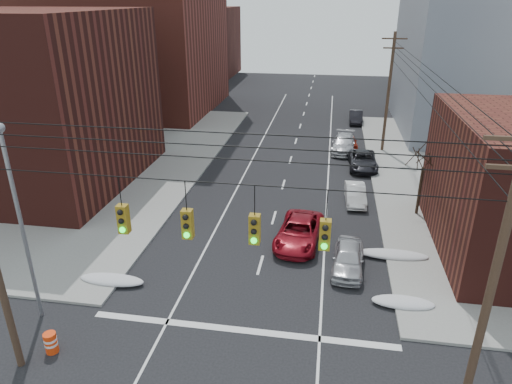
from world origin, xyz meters
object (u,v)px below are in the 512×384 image
(parked_car_e, at_px, (349,141))
(lot_car_b, at_px, (118,148))
(lot_car_a, at_px, (113,159))
(parked_car_d, at_px, (344,144))
(parked_car_a, at_px, (348,258))
(lot_car_d, at_px, (95,160))
(lot_car_c, at_px, (65,155))
(construction_barrel, at_px, (51,342))
(parked_car_f, at_px, (356,117))
(red_pickup, at_px, (299,232))
(parked_car_b, at_px, (355,194))
(parked_car_c, at_px, (363,160))

(parked_car_e, height_order, lot_car_b, lot_car_b)
(lot_car_a, distance_m, lot_car_b, 2.92)
(lot_car_b, bearing_deg, parked_car_d, -100.47)
(parked_car_a, xyz_separation_m, lot_car_d, (-21.39, 12.70, 0.06))
(parked_car_d, xyz_separation_m, parked_car_e, (0.54, 1.48, -0.15))
(lot_car_c, relative_size, construction_barrel, 4.77)
(parked_car_d, height_order, lot_car_d, parked_car_d)
(parked_car_a, bearing_deg, parked_car_f, 91.15)
(red_pickup, height_order, parked_car_e, red_pickup)
(parked_car_b, bearing_deg, lot_car_a, 166.68)
(parked_car_e, xyz_separation_m, lot_car_c, (-25.13, -9.05, 0.19))
(parked_car_b, height_order, lot_car_b, lot_car_b)
(parked_car_f, bearing_deg, lot_car_a, -137.56)
(parked_car_b, height_order, parked_car_c, parked_car_c)
(red_pickup, height_order, parked_car_d, parked_car_d)
(parked_car_a, distance_m, parked_car_e, 22.52)
(lot_car_d, bearing_deg, lot_car_b, -29.25)
(lot_car_b, distance_m, construction_barrel, 25.68)
(parked_car_b, xyz_separation_m, lot_car_c, (-25.30, 4.33, 0.16))
(parked_car_a, bearing_deg, lot_car_d, 153.19)
(parked_car_b, distance_m, lot_car_a, 20.95)
(construction_barrel, bearing_deg, parked_car_d, 67.13)
(red_pickup, xyz_separation_m, lot_car_b, (-17.83, 13.32, 0.14))
(parked_car_b, xyz_separation_m, parked_car_e, (-0.17, 13.38, -0.03))
(parked_car_e, xyz_separation_m, lot_car_a, (-20.41, -9.46, 0.20))
(parked_car_e, distance_m, parked_car_f, 9.79)
(parked_car_b, bearing_deg, parked_car_f, 85.40)
(red_pickup, xyz_separation_m, parked_car_e, (3.41, 19.98, -0.13))
(parked_car_c, distance_m, construction_barrel, 28.68)
(parked_car_c, bearing_deg, lot_car_a, -172.03)
(lot_car_b, bearing_deg, parked_car_f, -78.14)
(parked_car_e, height_order, lot_car_d, lot_car_d)
(parked_car_f, bearing_deg, lot_car_c, -143.73)
(parked_car_c, bearing_deg, lot_car_b, -179.48)
(parked_car_a, bearing_deg, parked_car_e, 92.52)
(parked_car_b, distance_m, parked_car_f, 23.13)
(parked_car_d, distance_m, lot_car_d, 22.95)
(parked_car_e, height_order, lot_car_a, lot_car_a)
(parked_car_e, height_order, construction_barrel, parked_car_e)
(lot_car_b, bearing_deg, lot_car_c, 96.97)
(parked_car_e, distance_m, lot_car_a, 22.49)
(parked_car_d, bearing_deg, lot_car_c, -158.33)
(lot_car_d, bearing_deg, parked_car_a, -137.62)
(parked_car_b, bearing_deg, lot_car_b, 160.05)
(parked_car_d, bearing_deg, parked_car_f, 86.71)
(lot_car_c, distance_m, lot_car_d, 3.29)
(red_pickup, relative_size, parked_car_d, 1.01)
(parked_car_c, bearing_deg, construction_barrel, -120.57)
(lot_car_c, bearing_deg, parked_car_b, -90.66)
(construction_barrel, bearing_deg, parked_car_f, 71.03)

